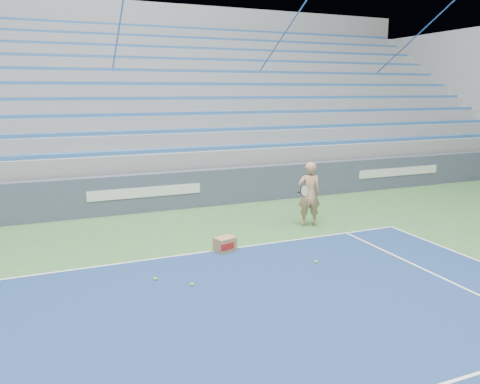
% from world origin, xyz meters
% --- Properties ---
extents(sponsor_barrier, '(30.00, 0.32, 1.10)m').
position_xyz_m(sponsor_barrier, '(0.00, 15.88, 0.55)').
color(sponsor_barrier, '#3F4961').
rests_on(sponsor_barrier, ground).
extents(bleachers, '(31.00, 9.15, 7.30)m').
position_xyz_m(bleachers, '(0.00, 21.60, 2.36)').
color(bleachers, gray).
rests_on(bleachers, ground).
extents(tennis_player, '(0.94, 0.88, 1.65)m').
position_xyz_m(tennis_player, '(3.62, 12.88, 0.83)').
color(tennis_player, tan).
rests_on(tennis_player, ground).
extents(ball_box, '(0.49, 0.43, 0.32)m').
position_xyz_m(ball_box, '(0.92, 11.80, 0.16)').
color(ball_box, '#9E764C').
rests_on(ball_box, ground).
extents(tennis_ball_0, '(0.07, 0.07, 0.07)m').
position_xyz_m(tennis_ball_0, '(0.61, 11.90, 0.03)').
color(tennis_ball_0, '#AADA2C').
rests_on(tennis_ball_0, ground).
extents(tennis_ball_1, '(0.07, 0.07, 0.07)m').
position_xyz_m(tennis_ball_1, '(-0.28, 10.28, 0.03)').
color(tennis_ball_1, '#AADA2C').
rests_on(tennis_ball_1, ground).
extents(tennis_ball_2, '(0.07, 0.07, 0.07)m').
position_xyz_m(tennis_ball_2, '(-0.83, 10.79, 0.03)').
color(tennis_ball_2, '#AADA2C').
rests_on(tennis_ball_2, ground).
extents(tennis_ball_3, '(0.07, 0.07, 0.07)m').
position_xyz_m(tennis_ball_3, '(2.36, 10.41, 0.03)').
color(tennis_ball_3, '#AADA2C').
rests_on(tennis_ball_3, ground).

